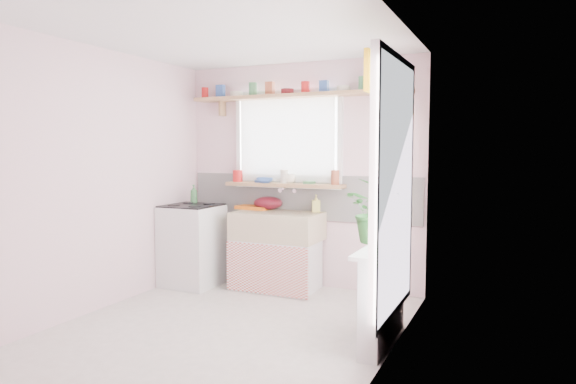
% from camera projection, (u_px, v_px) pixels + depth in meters
% --- Properties ---
extents(room, '(3.20, 3.20, 3.20)m').
position_uv_depth(room, '(335.00, 167.00, 4.83)').
color(room, silver).
rests_on(room, ground).
extents(sink_unit, '(0.95, 0.65, 1.11)m').
position_uv_depth(sink_unit, '(277.00, 250.00, 5.63)').
color(sink_unit, white).
rests_on(sink_unit, ground).
extents(cooker, '(0.58, 0.58, 0.93)m').
position_uv_depth(cooker, '(192.00, 245.00, 5.80)').
color(cooker, white).
rests_on(cooker, ground).
extents(radiator_ledge, '(0.22, 0.95, 0.78)m').
position_uv_depth(radiator_ledge, '(383.00, 294.00, 4.05)').
color(radiator_ledge, white).
rests_on(radiator_ledge, ground).
extents(windowsill, '(1.40, 0.22, 0.04)m').
position_uv_depth(windowsill, '(284.00, 185.00, 5.74)').
color(windowsill, tan).
rests_on(windowsill, room).
extents(pine_shelf, '(2.52, 0.24, 0.04)m').
position_uv_depth(pine_shelf, '(296.00, 96.00, 5.59)').
color(pine_shelf, tan).
rests_on(pine_shelf, room).
extents(shelf_crockery, '(2.47, 0.11, 0.12)m').
position_uv_depth(shelf_crockery, '(293.00, 89.00, 5.60)').
color(shelf_crockery, red).
rests_on(shelf_crockery, pine_shelf).
extents(sill_crockery, '(1.35, 0.11, 0.12)m').
position_uv_depth(sill_crockery, '(284.00, 178.00, 5.74)').
color(sill_crockery, red).
rests_on(sill_crockery, windowsill).
extents(dish_tray, '(0.43, 0.34, 0.04)m').
position_uv_depth(dish_tray, '(256.00, 207.00, 5.94)').
color(dish_tray, orange).
rests_on(dish_tray, sink_unit).
extents(colander, '(0.34, 0.34, 0.15)m').
position_uv_depth(colander, '(268.00, 203.00, 5.87)').
color(colander, '#570F1A').
rests_on(colander, sink_unit).
extents(jade_plant, '(0.59, 0.55, 0.53)m').
position_uv_depth(jade_plant, '(377.00, 211.00, 4.15)').
color(jade_plant, '#2B6A2A').
rests_on(jade_plant, radiator_ledge).
extents(fruit_bowl, '(0.37, 0.37, 0.08)m').
position_uv_depth(fruit_bowl, '(385.00, 234.00, 4.41)').
color(fruit_bowl, white).
rests_on(fruit_bowl, radiator_ledge).
extents(herb_pot, '(0.13, 0.10, 0.22)m').
position_uv_depth(herb_pot, '(374.00, 242.00, 3.63)').
color(herb_pot, '#326227').
rests_on(herb_pot, radiator_ledge).
extents(soap_bottle_sink, '(0.12, 0.12, 0.19)m').
position_uv_depth(soap_bottle_sink, '(316.00, 203.00, 5.62)').
color(soap_bottle_sink, '#D7D25F').
rests_on(soap_bottle_sink, sink_unit).
extents(sill_cup, '(0.14, 0.14, 0.10)m').
position_uv_depth(sill_cup, '(290.00, 179.00, 5.74)').
color(sill_cup, white).
rests_on(sill_cup, windowsill).
extents(sill_bowl, '(0.25, 0.25, 0.06)m').
position_uv_depth(sill_bowl, '(265.00, 180.00, 5.77)').
color(sill_bowl, '#3760B4').
rests_on(sill_bowl, windowsill).
extents(shelf_vase, '(0.18, 0.18, 0.15)m').
position_uv_depth(shelf_vase, '(391.00, 83.00, 5.21)').
color(shelf_vase, '#AC5135').
rests_on(shelf_vase, pine_shelf).
extents(cooker_bottle, '(0.10, 0.10, 0.21)m').
position_uv_depth(cooker_bottle, '(194.00, 194.00, 5.93)').
color(cooker_bottle, '#418248').
rests_on(cooker_bottle, cooker).
extents(fruit, '(0.20, 0.14, 0.10)m').
position_uv_depth(fruit, '(386.00, 227.00, 4.41)').
color(fruit, orange).
rests_on(fruit, fruit_bowl).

